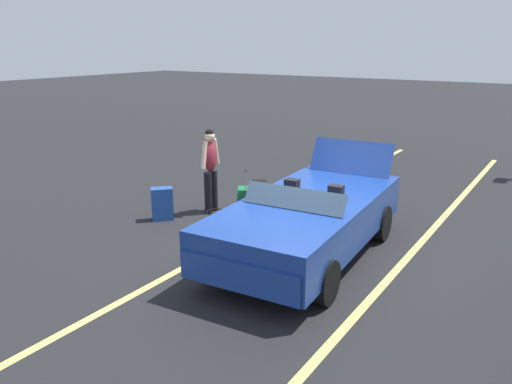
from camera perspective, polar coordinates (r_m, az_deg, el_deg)
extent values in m
plane|color=black|center=(8.13, 5.64, -7.15)|extent=(80.00, 80.00, 0.00)
cube|color=#EAE066|center=(8.77, -2.16, -5.28)|extent=(18.00, 0.12, 0.01)
cube|color=#EAE066|center=(7.67, 14.81, -9.17)|extent=(18.00, 0.12, 0.01)
cube|color=navy|center=(7.91, 5.77, -3.03)|extent=(4.20, 2.02, 0.64)
cube|color=navy|center=(6.75, 0.78, -7.49)|extent=(1.42, 1.75, 0.38)
cube|color=slate|center=(7.32, 4.25, -0.73)|extent=(0.28, 1.56, 0.31)
cube|color=black|center=(7.83, 8.94, -0.04)|extent=(0.17, 0.23, 0.22)
cube|color=black|center=(8.10, 4.04, 0.68)|extent=(0.17, 0.23, 0.22)
cube|color=navy|center=(9.50, 10.61, 3.85)|extent=(0.42, 1.51, 0.58)
cylinder|color=black|center=(6.66, 7.69, -9.94)|extent=(0.61, 0.26, 0.60)
cylinder|color=black|center=(7.34, -4.21, -7.25)|extent=(0.61, 0.26, 0.60)
cylinder|color=black|center=(8.90, 13.81, -3.37)|extent=(0.61, 0.26, 0.60)
cylinder|color=black|center=(9.42, 4.32, -1.83)|extent=(0.61, 0.26, 0.60)
cube|color=black|center=(9.54, 0.45, -1.10)|extent=(0.55, 0.52, 0.74)
cube|color=black|center=(9.55, -0.45, -1.44)|extent=(0.31, 0.25, 0.41)
sphere|color=black|center=(9.51, 1.18, -3.40)|extent=(0.04, 0.04, 0.04)
sphere|color=black|center=(9.82, 0.96, -2.74)|extent=(0.04, 0.04, 0.04)
cube|color=#1E479E|center=(9.78, -10.45, -1.30)|extent=(0.45, 0.45, 0.62)
sphere|color=black|center=(9.97, -9.59, -2.69)|extent=(0.04, 0.04, 0.04)
sphere|color=black|center=(9.95, -11.20, -2.79)|extent=(0.04, 0.04, 0.04)
cube|color=#19723F|center=(10.04, -1.43, -0.93)|extent=(0.39, 0.36, 0.50)
cube|color=#13562F|center=(10.05, -2.05, -1.14)|extent=(0.24, 0.17, 0.28)
cylinder|color=gray|center=(9.83, -1.12, 1.26)|extent=(0.03, 0.03, 0.34)
cylinder|color=gray|center=(10.01, -1.13, 1.54)|extent=(0.03, 0.03, 0.34)
cylinder|color=black|center=(9.88, -1.13, 2.37)|extent=(0.17, 0.13, 0.03)
sphere|color=black|center=(10.00, -0.99, -2.39)|extent=(0.04, 0.04, 0.04)
sphere|color=black|center=(10.22, -1.00, -1.96)|extent=(0.04, 0.04, 0.04)
ellipsoid|color=red|center=(9.18, -4.47, -3.32)|extent=(0.67, 0.37, 0.30)
torus|color=black|center=(9.12, -4.49, -2.26)|extent=(0.41, 0.41, 0.02)
cylinder|color=black|center=(10.15, -4.74, 0.16)|extent=(0.16, 0.16, 0.82)
cylinder|color=black|center=(9.99, -5.37, -0.12)|extent=(0.16, 0.16, 0.82)
ellipsoid|color=maroon|center=(9.90, -5.16, 3.97)|extent=(0.34, 0.24, 0.60)
sphere|color=beige|center=(9.82, -5.21, 6.22)|extent=(0.21, 0.21, 0.21)
sphere|color=black|center=(9.81, -5.22, 6.49)|extent=(0.18, 0.18, 0.18)
cylinder|color=beige|center=(10.05, -4.52, 4.56)|extent=(0.20, 0.10, 0.53)
cylinder|color=beige|center=(9.72, -5.83, 4.11)|extent=(0.20, 0.10, 0.53)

